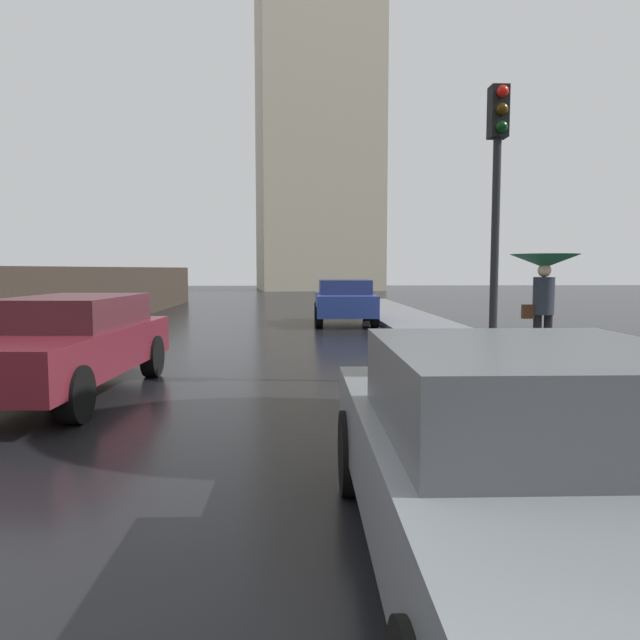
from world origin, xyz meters
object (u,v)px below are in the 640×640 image
object	(u,v)px
traffic_light	(497,176)
car_maroon_near_kerb	(68,342)
car_blue_mid_road	(344,301)
car_grey_behind_camera	(527,464)
pedestrian_with_umbrella_near	(544,274)

from	to	relation	value
traffic_light	car_maroon_near_kerb	bearing A→B (deg)	-174.99
car_blue_mid_road	traffic_light	distance (m)	10.31
car_grey_behind_camera	traffic_light	distance (m)	6.54
car_blue_mid_road	pedestrian_with_umbrella_near	bearing A→B (deg)	-72.15
car_maroon_near_kerb	pedestrian_with_umbrella_near	distance (m)	7.58
pedestrian_with_umbrella_near	traffic_light	size ratio (longest dim) A/B	0.43
car_grey_behind_camera	car_maroon_near_kerb	bearing A→B (deg)	130.26
car_blue_mid_road	traffic_light	xyz separation A→B (m)	(1.41, -9.94, 2.38)
car_blue_mid_road	car_maroon_near_kerb	bearing A→B (deg)	-112.93
pedestrian_with_umbrella_near	traffic_light	bearing A→B (deg)	-133.92
car_maroon_near_kerb	car_blue_mid_road	xyz separation A→B (m)	(4.72, 10.47, 0.00)
car_maroon_near_kerb	car_grey_behind_camera	size ratio (longest dim) A/B	1.08
car_grey_behind_camera	traffic_light	world-z (taller)	traffic_light
car_blue_mid_road	car_grey_behind_camera	world-z (taller)	car_blue_mid_road
car_blue_mid_road	traffic_light	world-z (taller)	traffic_light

